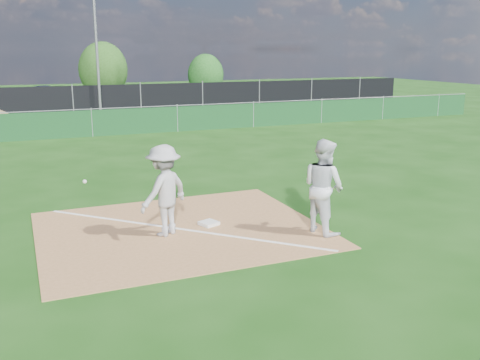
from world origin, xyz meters
name	(u,v)px	position (x,y,z in m)	size (l,w,h in m)	color
ground	(111,156)	(0.00, 10.00, 0.00)	(90.00, 90.00, 0.00)	#133E0D
infield_dirt	(180,230)	(0.00, 1.00, 0.01)	(6.00, 5.00, 0.02)	#9B6A3E
foul_line	(180,229)	(0.00, 1.00, 0.03)	(0.08, 7.00, 0.01)	white
green_fence	(92,123)	(0.00, 15.00, 0.60)	(44.00, 0.05, 1.20)	#103A19
black_fence	(73,101)	(0.00, 23.00, 0.90)	(46.00, 0.04, 1.80)	black
parking_lot	(66,108)	(0.00, 28.00, 0.01)	(46.00, 9.00, 0.01)	black
light_pole	(97,47)	(1.50, 22.70, 4.00)	(0.16, 0.16, 8.00)	slate
first_base	(209,223)	(0.68, 1.04, 0.06)	(0.36, 0.36, 0.08)	silver
play_at_first	(164,190)	(-0.39, 0.80, 0.99)	(2.36, 1.28, 1.94)	#B3B3B6
runner	(323,186)	(2.81, -0.29, 1.02)	(0.99, 0.77, 2.04)	silver
car_mid	(52,98)	(-0.87, 27.50, 0.77)	(1.61, 4.61, 1.52)	black
car_right	(126,96)	(4.08, 28.04, 0.71)	(1.95, 4.81, 1.39)	black
tree_mid	(103,70)	(3.43, 33.60, 2.30)	(3.76, 3.76, 4.46)	#382316
tree_right	(206,75)	(11.61, 32.79, 1.80)	(2.95, 2.95, 3.50)	#382316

